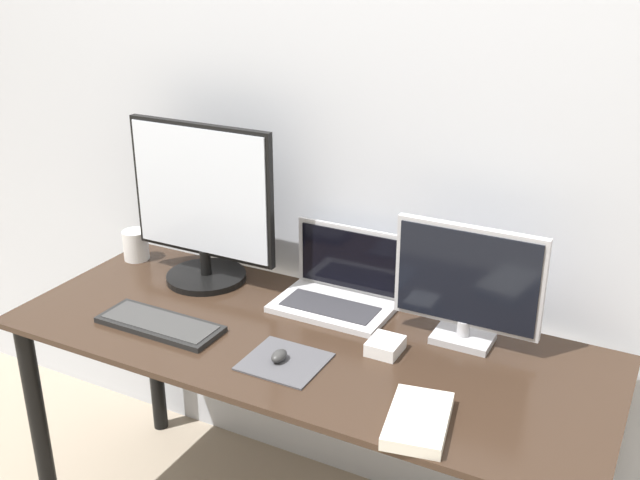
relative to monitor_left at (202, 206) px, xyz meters
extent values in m
cube|color=silver|center=(0.46, 0.21, 0.25)|extent=(7.00, 0.05, 2.50)
cube|color=#332319|center=(0.46, -0.19, -0.26)|extent=(1.70, 0.67, 0.02)
cylinder|color=black|center=(-0.33, -0.47, -0.64)|extent=(0.05, 0.05, 0.73)
cylinder|color=black|center=(-0.33, 0.09, -0.64)|extent=(0.05, 0.05, 0.73)
cylinder|color=black|center=(1.25, 0.09, -0.64)|extent=(0.05, 0.05, 0.73)
cylinder|color=black|center=(0.00, 0.00, -0.24)|extent=(0.26, 0.26, 0.02)
cylinder|color=black|center=(0.00, 0.00, -0.19)|extent=(0.04, 0.04, 0.08)
cube|color=black|center=(0.00, 0.00, 0.05)|extent=(0.51, 0.02, 0.43)
cube|color=silver|center=(0.00, -0.01, 0.05)|extent=(0.48, 0.01, 0.40)
cube|color=#B2B2B7|center=(0.86, 0.00, -0.24)|extent=(0.16, 0.11, 0.02)
cylinder|color=#B2B2B7|center=(0.86, 0.00, -0.21)|extent=(0.04, 0.04, 0.04)
cube|color=#B2B2B7|center=(0.86, 0.00, -0.06)|extent=(0.41, 0.02, 0.29)
cube|color=black|center=(0.86, -0.01, -0.06)|extent=(0.38, 0.01, 0.26)
cube|color=silver|center=(0.46, 0.00, -0.24)|extent=(0.35, 0.22, 0.02)
cube|color=#2D2D33|center=(0.46, -0.02, -0.23)|extent=(0.29, 0.12, 0.00)
cube|color=silver|center=(0.46, 0.11, -0.13)|extent=(0.35, 0.01, 0.21)
cube|color=black|center=(0.46, 0.10, -0.13)|extent=(0.31, 0.00, 0.19)
cube|color=black|center=(0.07, -0.32, -0.24)|extent=(0.37, 0.14, 0.02)
cube|color=#383838|center=(0.07, -0.32, -0.23)|extent=(0.34, 0.11, 0.00)
cube|color=#47474C|center=(0.48, -0.32, -0.25)|extent=(0.21, 0.19, 0.00)
ellipsoid|color=#333333|center=(0.47, -0.33, -0.23)|extent=(0.04, 0.06, 0.03)
cube|color=silver|center=(0.89, -0.42, -0.24)|extent=(0.18, 0.25, 0.03)
cube|color=white|center=(0.89, -0.42, -0.24)|extent=(0.17, 0.24, 0.03)
cylinder|color=white|center=(-0.31, 0.02, -0.20)|extent=(0.09, 0.09, 0.10)
cube|color=white|center=(0.69, -0.15, -0.23)|extent=(0.08, 0.10, 0.04)
camera|label=1|loc=(1.35, -1.78, 0.79)|focal=42.00mm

